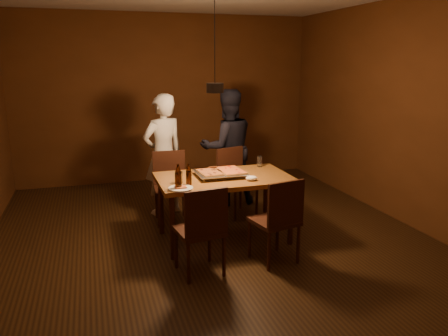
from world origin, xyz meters
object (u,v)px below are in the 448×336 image
object	(u,v)px
diner_dark	(228,147)
beer_bottle_b	(189,175)
chair_near_left	(202,223)
dining_table	(224,183)
chair_far_right	(234,175)
chair_far_left	(170,180)
pizza_tray	(220,174)
plate_slice	(181,188)
beer_bottle_a	(178,177)
chair_near_right	(279,214)
diner_white	(163,155)
pendant_lamp	(215,87)

from	to	relation	value
diner_dark	beer_bottle_b	bearing A→B (deg)	58.36
chair_near_left	beer_bottle_b	bearing A→B (deg)	81.96
dining_table	chair_far_right	xyz separation A→B (m)	(0.39, 0.81, -0.14)
dining_table	chair_far_left	distance (m)	0.96
chair_far_left	diner_dark	xyz separation A→B (m)	(0.92, 0.44, 0.29)
pizza_tray	plate_slice	distance (m)	0.66
chair_far_left	beer_bottle_b	xyz separation A→B (m)	(0.01, -1.05, 0.33)
beer_bottle_a	chair_far_right	bearing A→B (deg)	49.29
plate_slice	beer_bottle_b	bearing A→B (deg)	47.22
beer_bottle_b	plate_slice	bearing A→B (deg)	-132.78
chair_near_left	plate_slice	size ratio (longest dim) A/B	1.89
chair_near_right	plate_slice	size ratio (longest dim) A/B	1.94
beer_bottle_b	diner_dark	size ratio (longest dim) A/B	0.14
chair_near_left	pizza_tray	size ratio (longest dim) A/B	0.88
chair_far_right	dining_table	bearing A→B (deg)	46.02
pizza_tray	chair_far_left	bearing A→B (deg)	117.36
dining_table	diner_white	xyz separation A→B (m)	(-0.51, 1.10, 0.13)
chair_near_left	plate_slice	bearing A→B (deg)	95.48
diner_dark	pendant_lamp	xyz separation A→B (m)	(-0.58, -1.39, 0.94)
chair_far_left	chair_near_left	distance (m)	1.64
dining_table	beer_bottle_b	size ratio (longest dim) A/B	6.58
pendant_lamp	beer_bottle_a	bearing A→B (deg)	-155.29
chair_far_right	plate_slice	size ratio (longest dim) A/B	2.06
chair_far_left	beer_bottle_b	bearing A→B (deg)	94.26
pizza_tray	chair_near_right	bearing A→B (deg)	-66.88
chair_far_left	chair_near_right	bearing A→B (deg)	120.23
chair_near_right	pizza_tray	bearing A→B (deg)	102.88
beer_bottle_a	pendant_lamp	bearing A→B (deg)	24.71
pizza_tray	beer_bottle_b	world-z (taller)	beer_bottle_b
chair_near_right	pizza_tray	size ratio (longest dim) A/B	0.90
chair_near_right	pendant_lamp	size ratio (longest dim) A/B	0.45
chair_far_left	chair_near_left	xyz separation A→B (m)	(0.01, -1.64, 0.00)
chair_far_left	chair_far_right	size ratio (longest dim) A/B	0.92
dining_table	pizza_tray	bearing A→B (deg)	138.18
dining_table	chair_far_right	world-z (taller)	chair_far_right
chair_far_right	diner_white	world-z (taller)	diner_white
beer_bottle_b	diner_dark	world-z (taller)	diner_dark
chair_far_left	pendant_lamp	bearing A→B (deg)	112.77
dining_table	diner_dark	world-z (taller)	diner_dark
chair_far_left	chair_near_right	distance (m)	1.80
dining_table	beer_bottle_a	bearing A→B (deg)	-150.43
chair_near_left	beer_bottle_b	world-z (taller)	beer_bottle_b
chair_far_left	diner_white	size ratio (longest dim) A/B	0.30
chair_far_left	diner_dark	distance (m)	1.06
beer_bottle_b	pendant_lamp	distance (m)	0.96
chair_far_left	plate_slice	world-z (taller)	chair_far_left
dining_table	pizza_tray	xyz separation A→B (m)	(-0.03, 0.03, 0.10)
beer_bottle_a	diner_white	distance (m)	1.44
pizza_tray	diner_dark	bearing A→B (deg)	67.40
chair_near_left	beer_bottle_b	distance (m)	0.67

